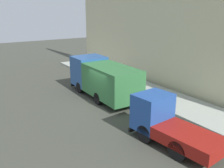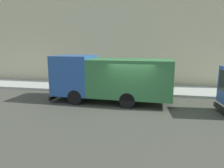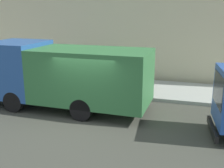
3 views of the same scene
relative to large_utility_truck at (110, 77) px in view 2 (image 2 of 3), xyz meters
The scene contains 6 objects.
ground 2.35m from the large_utility_truck, 126.75° to the right, with size 80.00×80.00×0.00m, color #3F4137.
sidewalk 4.24m from the large_utility_truck, 20.71° to the right, with size 3.53×30.00×0.17m, color #A5ABA1.
building_facade 7.59m from the large_utility_truck, 13.22° to the right, with size 0.50×30.00×12.05m, color beige.
large_utility_truck is the anchor object (origin of this frame).
pedestrian_walking 4.64m from the large_utility_truck, 33.79° to the left, with size 0.51×0.51×1.63m.
traffic_cone_orange 5.17m from the large_utility_truck, 59.41° to the left, with size 0.49×0.49×0.70m, color orange.
Camera 2 is at (-11.03, -1.24, 3.47)m, focal length 32.44 mm.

